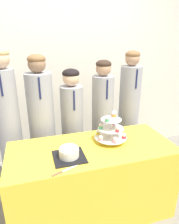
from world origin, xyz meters
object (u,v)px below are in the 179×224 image
Objects in this scene: cake_knife at (63,171)px; student_0 at (9,126)px; student_1 at (42,128)px; student_4 at (128,117)px; cupcake_stand at (111,129)px; round_cake at (69,152)px; student_2 at (73,129)px; student_3 at (102,123)px.

cake_knife is 0.17× the size of student_0.
student_1 is 1.08m from student_4.
student_0 reaches higher than cupcake_stand.
student_1 is at bearing 103.68° from round_cake.
cake_knife is at bearing -114.99° from round_cake.
student_1 reaches higher than student_2.
cake_knife is (-0.08, -0.18, -0.05)m from round_cake.
cupcake_stand is 1.10m from student_0.
cupcake_stand is at bearing -131.68° from student_4.
student_1 is at bearing 139.51° from cupcake_stand.
student_0 reaches higher than student_1.
student_2 is at bearing -180.00° from student_3.
round_cake is 0.16× the size of student_0.
cake_knife is 0.98m from student_0.
round_cake reaches higher than cake_knife.
student_4 reaches higher than student_1.
student_2 is at bearing -0.00° from student_1.
student_0 reaches higher than cake_knife.
student_2 is 0.74m from student_4.
student_0 reaches higher than student_4.
cake_knife is at bearing -138.84° from student_4.
cake_knife is 0.19× the size of student_3.
student_0 is at bearing -180.00° from student_1.
cake_knife is 0.91m from student_2.
student_3 is at bearing 51.27° from round_cake.
student_4 is at bearing 0.00° from student_3.
student_4 is (0.47, 0.53, -0.12)m from cupcake_stand.
round_cake is 0.90m from student_3.
student_4 reaches higher than round_cake.
student_3 is (0.73, -0.00, -0.03)m from student_1.
student_4 is (0.91, 0.70, -0.05)m from round_cake.
student_4 is at bearing 37.24° from round_cake.
round_cake is 0.48m from cupcake_stand.
cake_knife is 1.08m from student_3.
cake_knife is 1.32m from student_4.
student_0 is (-0.44, 0.87, 0.06)m from cake_knife.
student_3 reaches higher than cupcake_stand.
student_2 is (0.18, 0.70, -0.13)m from round_cake.
cupcake_stand is 0.56m from student_3.
cake_knife is 0.20× the size of student_2.
student_4 is (1.00, 0.87, 0.00)m from cake_knife.
round_cake is 0.85× the size of cupcake_stand.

